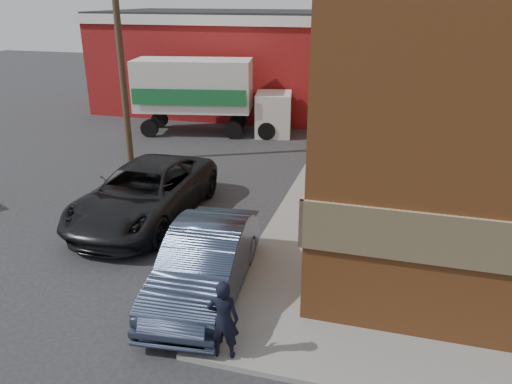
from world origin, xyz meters
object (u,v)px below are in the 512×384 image
Objects in this scene: suv_a at (145,193)px; box_truck at (208,92)px; warehouse at (243,61)px; utility_pole at (119,42)px; man at (223,320)px; sedan at (205,263)px.

box_truck reaches higher than suv_a.
utility_pole is (-1.50, -11.00, 1.93)m from warehouse.
warehouse is 1.81× the size of utility_pole.
suv_a is (-4.45, 5.41, -0.07)m from man.
warehouse is at bearing 79.68° from box_truck.
man is 2.36m from sedan.
warehouse is at bearing 82.23° from utility_pole.
sedan is (6.70, -8.50, -3.96)m from utility_pole.
utility_pole reaches higher than warehouse.
suv_a is at bearing -60.88° from man.
utility_pole is 5.66× the size of man.
utility_pole reaches higher than sedan.
box_truck is (-6.27, 15.54, 1.15)m from man.
box_truck is at bearing -78.30° from man.
utility_pole is 7.30m from suv_a.
warehouse is at bearing 96.18° from suv_a.
man is 0.33× the size of sedan.
warehouse is 6.06m from box_truck.
box_truck is (0.10, -6.01, -0.75)m from warehouse.
utility_pole reaches higher than box_truck.
warehouse is at bearing 99.08° from sedan.
man is 0.21× the size of box_truck.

